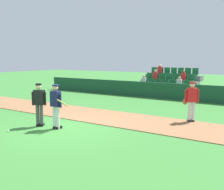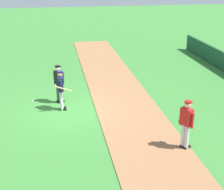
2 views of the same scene
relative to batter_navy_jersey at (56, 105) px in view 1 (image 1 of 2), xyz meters
The scene contains 8 objects.
ground_plane 0.99m from the batter_navy_jersey, 55.05° to the left, with size 80.00×80.00×0.00m, color #387A33.
infield_dirt_path 2.99m from the batter_navy_jersey, 87.66° to the left, with size 28.00×2.79×0.03m, color #936642.
dugout_fence 9.74m from the batter_navy_jersey, 89.32° to the left, with size 20.00×0.16×1.10m, color #19472D.
stadium_bleachers 11.61m from the batter_navy_jersey, 89.47° to the left, with size 4.45×2.95×2.30m.
batter_navy_jersey is the anchor object (origin of this frame).
umpire_home_plate 0.87m from the batter_navy_jersey, behind, with size 0.53×0.46×1.76m.
runner_red_jersey 5.72m from the batter_navy_jersey, 44.49° to the left, with size 0.65×0.42×1.76m.
baseball 2.01m from the batter_navy_jersey, 131.63° to the right, with size 0.07×0.07×0.07m, color white.
Camera 1 is at (7.34, -7.57, 2.77)m, focal length 42.96 mm.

